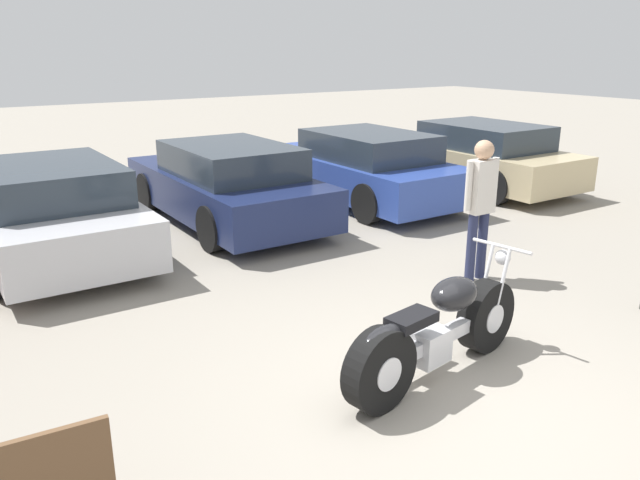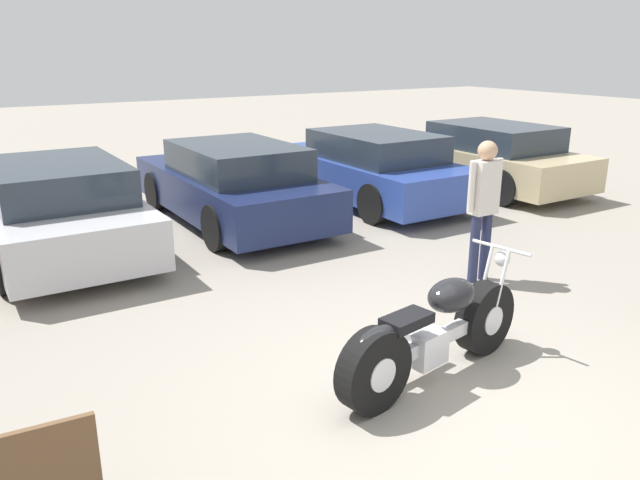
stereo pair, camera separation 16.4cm
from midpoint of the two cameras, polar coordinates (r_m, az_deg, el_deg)
The scene contains 7 objects.
ground_plane at distance 5.46m, azimuth 12.23°, elevation -14.22°, with size 60.00×60.00×0.00m, color gray.
motorcycle at distance 5.57m, azimuth 11.13°, elevation -8.41°, with size 2.22×0.76×1.03m.
parked_car_silver at distance 9.47m, azimuth -22.36°, elevation 2.75°, with size 1.93×4.44×1.32m.
parked_car_navy at distance 10.41m, azimuth -7.54°, elevation 5.14°, with size 1.93×4.44×1.32m.
parked_car_blue at distance 11.74m, azimuth 4.93°, elevation 6.62°, with size 1.93×4.44×1.32m.
parked_car_champagne at distance 13.35m, azimuth 15.23°, elevation 7.39°, with size 1.93×4.44×1.32m.
person_standing at distance 7.81m, azimuth 15.33°, elevation 3.63°, with size 0.52×0.23×1.75m.
Camera 2 is at (-3.27, -3.30, 2.83)m, focal length 35.00 mm.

